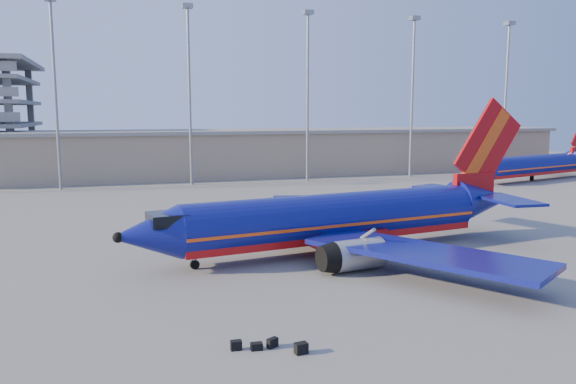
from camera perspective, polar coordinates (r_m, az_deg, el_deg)
The scene contains 6 objects.
ground at distance 50.09m, azimuth 2.73°, elevation -5.54°, with size 220.00×220.00×0.00m, color slate.
terminal_building at distance 107.39m, azimuth -2.64°, elevation 4.12°, with size 122.00×16.00×8.50m.
light_mast_row at distance 94.45m, azimuth -3.86°, elevation 11.60°, with size 101.60×1.60×28.65m.
aircraft_main at distance 48.10m, azimuth 5.70°, elevation -2.71°, with size 38.80×37.07×13.19m.
aircraft_second at distance 106.74m, azimuth 23.86°, elevation 2.52°, with size 33.49×16.53×11.62m.
luggage_pile at distance 29.09m, azimuth -1.77°, elevation -15.37°, with size 3.62×1.80×0.55m.
Camera 1 is at (-16.42, -45.82, 11.85)m, focal length 35.00 mm.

